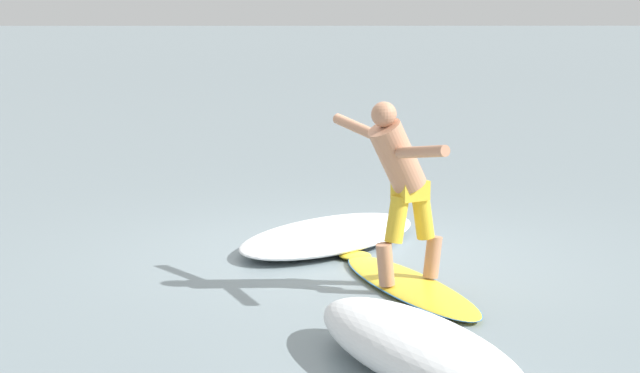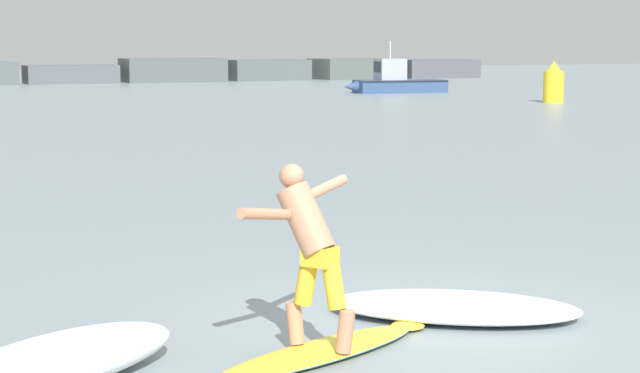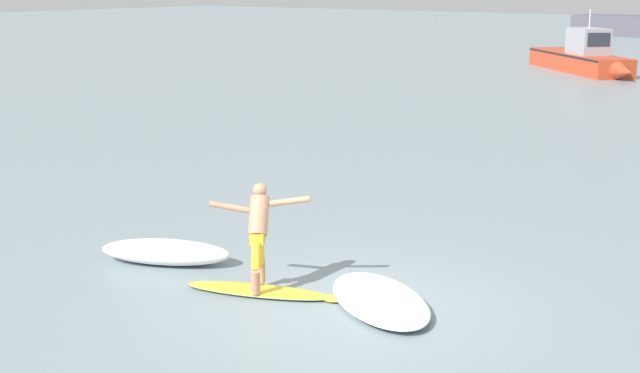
{
  "view_description": "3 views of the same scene",
  "coord_description": "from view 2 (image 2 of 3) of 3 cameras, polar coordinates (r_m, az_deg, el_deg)",
  "views": [
    {
      "loc": [
        -9.88,
        0.39,
        2.35
      ],
      "look_at": [
        -1.37,
        0.29,
        0.88
      ],
      "focal_mm": 60.0,
      "sensor_mm": 36.0,
      "label": 1
    },
    {
      "loc": [
        -4.93,
        -8.19,
        2.55
      ],
      "look_at": [
        -0.77,
        0.65,
        1.25
      ],
      "focal_mm": 60.0,
      "sensor_mm": 36.0,
      "label": 2
    },
    {
      "loc": [
        6.82,
        -9.71,
        4.47
      ],
      "look_at": [
        -1.37,
        1.14,
        1.28
      ],
      "focal_mm": 50.0,
      "sensor_mm": 36.0,
      "label": 3
    }
  ],
  "objects": [
    {
      "name": "ground_plane",
      "position": [
        9.89,
        5.67,
        -7.38
      ],
      "size": [
        200.0,
        200.0,
        0.0
      ],
      "primitive_type": "plane",
      "color": "gray"
    },
    {
      "name": "rock_jetty_breakwater",
      "position": [
        71.74,
        -13.46,
        5.95
      ],
      "size": [
        61.74,
        4.57,
        1.6
      ],
      "color": "#504D59",
      "rests_on": "ground"
    },
    {
      "name": "surfboard",
      "position": [
        8.94,
        0.18,
        -8.75
      ],
      "size": [
        2.41,
        1.32,
        0.2
      ],
      "color": "yellow",
      "rests_on": "ground"
    },
    {
      "name": "surfer",
      "position": [
        8.76,
        -0.6,
        -2.9
      ],
      "size": [
        1.31,
        0.95,
        1.51
      ],
      "color": "tan",
      "rests_on": "surfboard"
    },
    {
      "name": "fishing_boat_near_jetty",
      "position": [
        56.58,
        4.07,
        5.59
      ],
      "size": [
        5.73,
        2.64,
        2.68
      ],
      "color": "navy",
      "rests_on": "ground"
    },
    {
      "name": "channel_marker_buoy",
      "position": [
        47.92,
        12.35,
        5.36
      ],
      "size": [
        0.89,
        0.89,
        1.82
      ],
      "color": "yellow",
      "rests_on": "ground"
    },
    {
      "name": "wave_foam_at_tail",
      "position": [
        10.22,
        7.17,
        -6.38
      ],
      "size": [
        2.6,
        2.37,
        0.18
      ],
      "color": "white",
      "rests_on": "ground"
    },
    {
      "name": "wave_foam_at_nose",
      "position": [
        8.38,
        -13.73,
        -8.99
      ],
      "size": [
        2.26,
        1.62,
        0.38
      ],
      "color": "white",
      "rests_on": "ground"
    }
  ]
}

